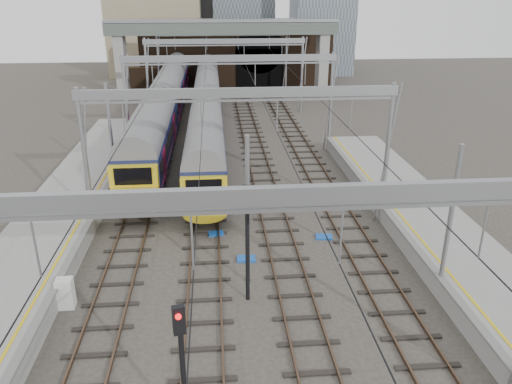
{
  "coord_description": "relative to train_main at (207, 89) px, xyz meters",
  "views": [
    {
      "loc": [
        -1.31,
        -17.78,
        12.51
      ],
      "look_at": [
        0.8,
        7.07,
        2.4
      ],
      "focal_mm": 35.0,
      "sensor_mm": 36.0,
      "label": 1
    }
  ],
  "objects": [
    {
      "name": "equip_cover_c",
      "position": [
        6.42,
        -31.84,
        -2.34
      ],
      "size": [
        0.98,
        0.76,
        0.1
      ],
      "primitive_type": "cube",
      "rotation": [
        0.0,
        0.0,
        -0.16
      ],
      "color": "#174DAE",
      "rests_on": "ground"
    },
    {
      "name": "retaining_wall",
      "position": [
        3.4,
        14.04,
        1.94
      ],
      "size": [
        28.0,
        2.75,
        9.0
      ],
      "color": "#322216",
      "rests_on": "ground"
    },
    {
      "name": "ground",
      "position": [
        2.0,
        -37.89,
        -2.39
      ],
      "size": [
        160.0,
        160.0,
        0.0
      ],
      "primitive_type": "plane",
      "color": "#38332D",
      "rests_on": "ground"
    },
    {
      "name": "signal_near_centre",
      "position": [
        1.89,
        -37.35,
        0.96
      ],
      "size": [
        0.41,
        0.48,
        5.39
      ],
      "rotation": [
        0.0,
        0.0,
        -0.26
      ],
      "color": "black",
      "rests_on": "ground"
    },
    {
      "name": "overbridge",
      "position": [
        2.0,
        8.11,
        4.88
      ],
      "size": [
        28.0,
        3.0,
        9.25
      ],
      "color": "gray",
      "rests_on": "ground"
    },
    {
      "name": "platform_right",
      "position": [
        12.18,
        -39.39,
        -1.83
      ],
      "size": [
        4.32,
        47.0,
        1.12
      ],
      "color": "gray",
      "rests_on": "ground"
    },
    {
      "name": "signal_near_left",
      "position": [
        -0.43,
        -44.4,
        0.64
      ],
      "size": [
        0.37,
        0.46,
        4.79
      ],
      "rotation": [
        0.0,
        0.0,
        0.22
      ],
      "color": "black",
      "rests_on": "ground"
    },
    {
      "name": "train_second",
      "position": [
        -4.0,
        -4.04,
        0.13
      ],
      "size": [
        2.85,
        49.44,
        4.89
      ],
      "color": "black",
      "rests_on": "ground"
    },
    {
      "name": "equip_cover_a",
      "position": [
        2.05,
        -33.88,
        -2.33
      ],
      "size": [
        0.95,
        0.69,
        0.11
      ],
      "primitive_type": "cube",
      "rotation": [
        0.0,
        0.0,
        -0.05
      ],
      "color": "#174DAE",
      "rests_on": "ground"
    },
    {
      "name": "train_main",
      "position": [
        0.0,
        0.0,
        0.0
      ],
      "size": [
        2.64,
        60.97,
        4.59
      ],
      "color": "black",
      "rests_on": "ground"
    },
    {
      "name": "equip_cover_b",
      "position": [
        0.56,
        -30.94,
        -2.34
      ],
      "size": [
        0.9,
        0.69,
        0.1
      ],
      "primitive_type": "cube",
      "rotation": [
        0.0,
        0.0,
        0.14
      ],
      "color": "#174DAE",
      "rests_on": "ground"
    },
    {
      "name": "platform_left",
      "position": [
        -8.18,
        -35.39,
        -1.83
      ],
      "size": [
        4.32,
        55.0,
        1.12
      ],
      "color": "gray",
      "rests_on": "ground"
    },
    {
      "name": "relay_cabinet",
      "position": [
        -5.8,
        -37.23,
        -1.71
      ],
      "size": [
        0.7,
        0.59,
        1.35
      ],
      "primitive_type": "cube",
      "rotation": [
        0.0,
        0.0,
        0.03
      ],
      "color": "silver",
      "rests_on": "ground"
    },
    {
      "name": "tracks",
      "position": [
        2.0,
        -22.89,
        -2.37
      ],
      "size": [
        14.4,
        80.0,
        0.22
      ],
      "color": "#4C3828",
      "rests_on": "ground"
    },
    {
      "name": "overhead_line",
      "position": [
        2.0,
        -16.41,
        4.18
      ],
      "size": [
        16.8,
        80.0,
        8.0
      ],
      "color": "gray",
      "rests_on": "ground"
    }
  ]
}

